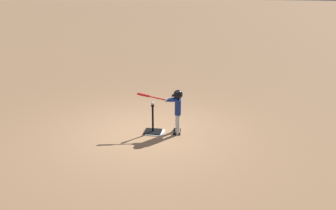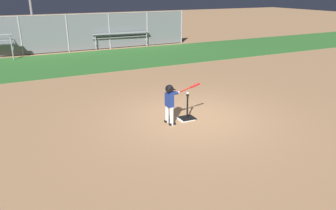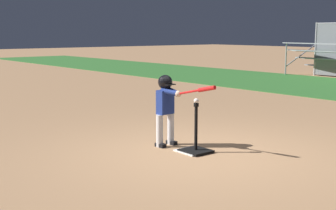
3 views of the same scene
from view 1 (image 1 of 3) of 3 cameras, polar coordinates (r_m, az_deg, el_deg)
ground_plane at (r=9.95m, az=-3.16°, el=-4.05°), size 90.00×90.00×0.00m
home_plate at (r=9.94m, az=-1.87°, el=-3.99°), size 0.45×0.45×0.02m
batting_tee at (r=9.92m, az=-2.20°, el=-3.43°), size 0.42×0.38×0.75m
batter_child at (r=9.69m, az=1.21°, el=-0.13°), size 1.13×0.36×1.13m
baseball at (r=9.68m, az=-2.25°, el=0.26°), size 0.07×0.07×0.07m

